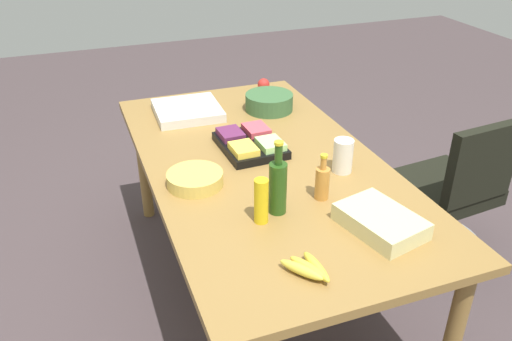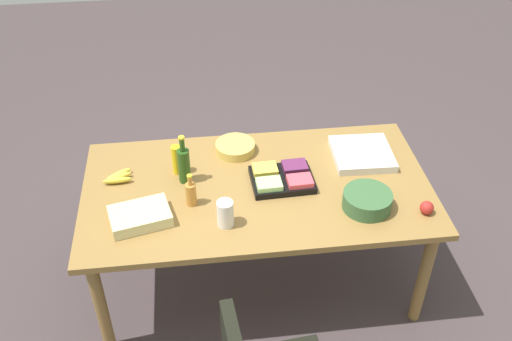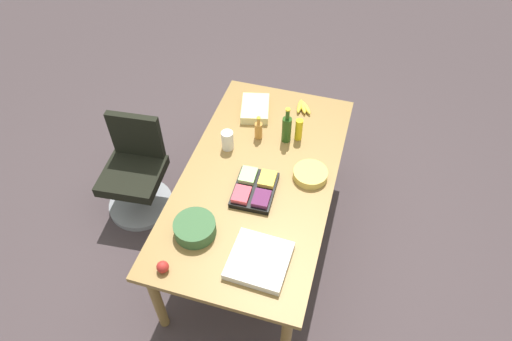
{
  "view_description": "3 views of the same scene",
  "coord_description": "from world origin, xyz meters",
  "px_view_note": "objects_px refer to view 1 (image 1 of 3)",
  "views": [
    {
      "loc": [
        -2.06,
        0.8,
        1.96
      ],
      "look_at": [
        -0.15,
        0.09,
        0.83
      ],
      "focal_mm": 37.07,
      "sensor_mm": 36.0,
      "label": 1
    },
    {
      "loc": [
        -0.32,
        -2.59,
        2.93
      ],
      "look_at": [
        0.0,
        0.06,
        0.84
      ],
      "focal_mm": 40.62,
      "sensor_mm": 36.0,
      "label": 2
    },
    {
      "loc": [
        2.06,
        0.58,
        3.24
      ],
      "look_at": [
        0.03,
        -0.01,
        0.87
      ],
      "focal_mm": 31.74,
      "sensor_mm": 36.0,
      "label": 3
    }
  ],
  "objects_px": {
    "chip_bowl": "(195,179)",
    "pizza_box": "(188,110)",
    "apple_red": "(264,84)",
    "banana_bunch": "(309,268)",
    "mustard_bottle": "(261,201)",
    "wine_bottle": "(278,186)",
    "sheet_cake": "(380,221)",
    "conference_table": "(263,175)",
    "mayo_jar": "(343,156)",
    "salad_bowl": "(269,102)",
    "dressing_bottle": "(322,182)",
    "office_chair": "(447,202)",
    "fruit_platter": "(250,143)"
  },
  "relations": [
    {
      "from": "fruit_platter",
      "to": "sheet_cake",
      "type": "bearing_deg",
      "value": -163.87
    },
    {
      "from": "chip_bowl",
      "to": "pizza_box",
      "type": "relative_size",
      "value": 0.69
    },
    {
      "from": "chip_bowl",
      "to": "salad_bowl",
      "type": "bearing_deg",
      "value": -42.32
    },
    {
      "from": "banana_bunch",
      "to": "mayo_jar",
      "type": "bearing_deg",
      "value": -36.98
    },
    {
      "from": "fruit_platter",
      "to": "dressing_bottle",
      "type": "bearing_deg",
      "value": -166.72
    },
    {
      "from": "sheet_cake",
      "to": "dressing_bottle",
      "type": "bearing_deg",
      "value": 21.31
    },
    {
      "from": "apple_red",
      "to": "mayo_jar",
      "type": "xyz_separation_m",
      "value": [
        -1.11,
        0.04,
        0.04
      ]
    },
    {
      "from": "fruit_platter",
      "to": "pizza_box",
      "type": "relative_size",
      "value": 1.03
    },
    {
      "from": "apple_red",
      "to": "pizza_box",
      "type": "xyz_separation_m",
      "value": [
        -0.22,
        0.55,
        -0.01
      ]
    },
    {
      "from": "apple_red",
      "to": "banana_bunch",
      "type": "height_order",
      "value": "apple_red"
    },
    {
      "from": "office_chair",
      "to": "apple_red",
      "type": "bearing_deg",
      "value": 38.11
    },
    {
      "from": "apple_red",
      "to": "banana_bunch",
      "type": "distance_m",
      "value": 1.77
    },
    {
      "from": "apple_red",
      "to": "dressing_bottle",
      "type": "distance_m",
      "value": 1.3
    },
    {
      "from": "conference_table",
      "to": "mayo_jar",
      "type": "bearing_deg",
      "value": -124.29
    },
    {
      "from": "mustard_bottle",
      "to": "pizza_box",
      "type": "height_order",
      "value": "mustard_bottle"
    },
    {
      "from": "office_chair",
      "to": "sheet_cake",
      "type": "relative_size",
      "value": 2.75
    },
    {
      "from": "mustard_bottle",
      "to": "wine_bottle",
      "type": "bearing_deg",
      "value": -63.66
    },
    {
      "from": "conference_table",
      "to": "mustard_bottle",
      "type": "xyz_separation_m",
      "value": [
        -0.46,
        0.19,
        0.17
      ]
    },
    {
      "from": "salad_bowl",
      "to": "banana_bunch",
      "type": "relative_size",
      "value": 1.59
    },
    {
      "from": "apple_red",
      "to": "chip_bowl",
      "type": "distance_m",
      "value": 1.22
    },
    {
      "from": "salad_bowl",
      "to": "banana_bunch",
      "type": "height_order",
      "value": "salad_bowl"
    },
    {
      "from": "mustard_bottle",
      "to": "sheet_cake",
      "type": "relative_size",
      "value": 0.59
    },
    {
      "from": "chip_bowl",
      "to": "pizza_box",
      "type": "height_order",
      "value": "chip_bowl"
    },
    {
      "from": "pizza_box",
      "to": "conference_table",
      "type": "bearing_deg",
      "value": -161.71
    },
    {
      "from": "office_chair",
      "to": "chip_bowl",
      "type": "relative_size",
      "value": 3.55
    },
    {
      "from": "apple_red",
      "to": "pizza_box",
      "type": "bearing_deg",
      "value": 111.53
    },
    {
      "from": "chip_bowl",
      "to": "banana_bunch",
      "type": "distance_m",
      "value": 0.74
    },
    {
      "from": "dressing_bottle",
      "to": "conference_table",
      "type": "bearing_deg",
      "value": 16.44
    },
    {
      "from": "wine_bottle",
      "to": "banana_bunch",
      "type": "distance_m",
      "value": 0.41
    },
    {
      "from": "wine_bottle",
      "to": "salad_bowl",
      "type": "bearing_deg",
      "value": -19.81
    },
    {
      "from": "conference_table",
      "to": "salad_bowl",
      "type": "relative_size",
      "value": 7.42
    },
    {
      "from": "dressing_bottle",
      "to": "fruit_platter",
      "type": "bearing_deg",
      "value": 13.28
    },
    {
      "from": "office_chair",
      "to": "salad_bowl",
      "type": "distance_m",
      "value": 1.16
    },
    {
      "from": "mayo_jar",
      "to": "salad_bowl",
      "type": "bearing_deg",
      "value": 3.3
    },
    {
      "from": "mayo_jar",
      "to": "wine_bottle",
      "type": "xyz_separation_m",
      "value": [
        -0.21,
        0.41,
        0.04
      ]
    },
    {
      "from": "apple_red",
      "to": "sheet_cake",
      "type": "xyz_separation_m",
      "value": [
        -1.56,
        0.12,
        -0.0
      ]
    },
    {
      "from": "banana_bunch",
      "to": "office_chair",
      "type": "bearing_deg",
      "value": -59.09
    },
    {
      "from": "conference_table",
      "to": "dressing_bottle",
      "type": "height_order",
      "value": "dressing_bottle"
    },
    {
      "from": "apple_red",
      "to": "salad_bowl",
      "type": "bearing_deg",
      "value": 164.52
    },
    {
      "from": "pizza_box",
      "to": "dressing_bottle",
      "type": "bearing_deg",
      "value": -161.66
    },
    {
      "from": "salad_bowl",
      "to": "banana_bunch",
      "type": "xyz_separation_m",
      "value": [
        -1.39,
        0.41,
        -0.02
      ]
    },
    {
      "from": "chip_bowl",
      "to": "mayo_jar",
      "type": "bearing_deg",
      "value": -99.77
    },
    {
      "from": "conference_table",
      "to": "fruit_platter",
      "type": "xyz_separation_m",
      "value": [
        0.15,
        0.01,
        0.11
      ]
    },
    {
      "from": "office_chair",
      "to": "dressing_bottle",
      "type": "xyz_separation_m",
      "value": [
        -0.32,
        0.99,
        0.51
      ]
    },
    {
      "from": "office_chair",
      "to": "banana_bunch",
      "type": "distance_m",
      "value": 1.52
    },
    {
      "from": "conference_table",
      "to": "chip_bowl",
      "type": "xyz_separation_m",
      "value": [
        -0.09,
        0.36,
        0.1
      ]
    },
    {
      "from": "chip_bowl",
      "to": "sheet_cake",
      "type": "distance_m",
      "value": 0.81
    },
    {
      "from": "wine_bottle",
      "to": "pizza_box",
      "type": "relative_size",
      "value": 0.87
    },
    {
      "from": "banana_bunch",
      "to": "sheet_cake",
      "type": "bearing_deg",
      "value": -68.76
    },
    {
      "from": "chip_bowl",
      "to": "dressing_bottle",
      "type": "bearing_deg",
      "value": -121.63
    }
  ]
}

